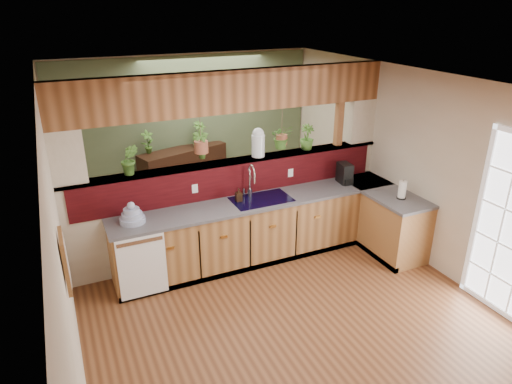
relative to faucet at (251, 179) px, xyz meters
name	(u,v)px	position (x,y,z in m)	size (l,w,h in m)	color
ground	(276,297)	(-0.16, -1.13, -1.15)	(4.60, 7.00, 0.01)	brown
ceiling	(280,87)	(-0.16, -1.13, 1.45)	(4.60, 7.00, 0.01)	brown
wall_back	(188,129)	(-0.16, 2.37, 0.15)	(4.60, 0.02, 2.60)	beige
wall_left	(61,244)	(-2.46, -1.13, 0.15)	(0.02, 7.00, 2.60)	beige
wall_right	(432,173)	(2.14, -1.13, 0.15)	(0.02, 7.00, 2.60)	beige
pass_through_partition	(236,173)	(-0.13, 0.22, 0.04)	(4.60, 0.21, 2.60)	beige
pass_through_ledge	(234,161)	(-0.16, 0.22, 0.22)	(4.60, 0.21, 0.04)	brown
header_beam	(232,91)	(-0.16, 0.22, 1.17)	(4.60, 0.15, 0.55)	brown
sage_backwall	(189,129)	(-0.16, 2.35, 0.15)	(4.55, 0.02, 2.55)	#4C5D3F
countertop	(301,224)	(0.68, -0.26, -0.71)	(4.14, 1.52, 0.90)	brown
dishwasher	(142,266)	(-1.64, -0.47, -0.70)	(0.58, 0.03, 0.82)	white
navy_sink	(261,205)	(0.09, -0.16, -0.33)	(0.82, 0.50, 0.18)	black
framed_print	(65,261)	(-2.43, -1.93, 0.40)	(0.04, 0.35, 0.45)	brown
faucet	(251,179)	(0.00, 0.00, 0.00)	(0.21, 0.21, 0.47)	#B7B7B2
dish_stack	(132,216)	(-1.65, -0.13, -0.17)	(0.31, 0.31, 0.27)	#97A1C3
soap_dispenser	(239,195)	(-0.21, -0.08, -0.16)	(0.08, 0.08, 0.18)	#362113
coffee_maker	(345,174)	(1.48, -0.12, -0.12)	(0.16, 0.27, 0.30)	black
paper_towel	(402,190)	(1.86, -0.93, -0.13)	(0.13, 0.13, 0.27)	black
glass_jar	(258,142)	(0.21, 0.22, 0.44)	(0.18, 0.18, 0.41)	silver
ledge_plant_left	(130,160)	(-1.55, 0.22, 0.44)	(0.22, 0.18, 0.40)	#386222
ledge_plant_right	(307,137)	(1.00, 0.22, 0.42)	(0.21, 0.21, 0.37)	#386222
hanging_plant_a	(201,135)	(-0.61, 0.22, 0.64)	(0.23, 0.19, 0.52)	brown
hanging_plant_b	(282,127)	(0.58, 0.22, 0.62)	(0.37, 0.34, 0.53)	brown
shelving_console	(184,177)	(-0.36, 2.12, -0.65)	(1.59, 0.42, 1.06)	black
shelf_plant_a	(148,142)	(-0.95, 2.12, 0.08)	(0.21, 0.14, 0.40)	#386222
shelf_plant_b	(200,134)	(-0.04, 2.12, 0.10)	(0.25, 0.25, 0.45)	#386222
floor_plant	(283,185)	(1.24, 1.36, -0.80)	(0.64, 0.56, 0.71)	#386222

